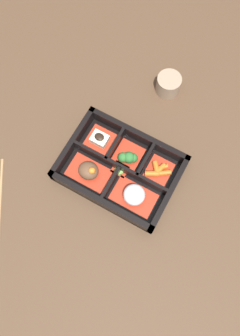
{
  "coord_description": "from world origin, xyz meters",
  "views": [
    {
      "loc": [
        -0.12,
        0.22,
        0.83
      ],
      "look_at": [
        0.0,
        0.0,
        0.03
      ],
      "focal_mm": 35.0,
      "sensor_mm": 36.0,
      "label": 1
    }
  ],
  "objects": [
    {
      "name": "ground_plane",
      "position": [
        0.0,
        0.0,
        0.0
      ],
      "size": [
        3.0,
        3.0,
        0.0
      ],
      "primitive_type": "plane",
      "color": "#4C3523"
    },
    {
      "name": "tea_cup",
      "position": [
        -0.0,
        -0.28,
        0.03
      ],
      "size": [
        0.07,
        0.07,
        0.05
      ],
      "color": "gray",
      "rests_on": "ground_plane"
    },
    {
      "name": "bento_base",
      "position": [
        0.0,
        0.0,
        0.01
      ],
      "size": [
        0.3,
        0.22,
        0.01
      ],
      "color": "black",
      "rests_on": "ground_plane"
    },
    {
      "name": "bento_rim",
      "position": [
        -0.0,
        -0.0,
        0.02
      ],
      "size": [
        0.3,
        0.22,
        0.05
      ],
      "color": "black",
      "rests_on": "ground_plane"
    },
    {
      "name": "bowl_carrots",
      "position": [
        -0.09,
        -0.04,
        0.02
      ],
      "size": [
        0.06,
        0.07,
        0.02
      ],
      "color": "#B22D19",
      "rests_on": "bento_base"
    },
    {
      "name": "bowl_greens",
      "position": [
        -0.0,
        -0.04,
        0.03
      ],
      "size": [
        0.07,
        0.07,
        0.04
      ],
      "color": "#B22D19",
      "rests_on": "bento_base"
    },
    {
      "name": "bowl_pickles",
      "position": [
        -0.0,
        0.0,
        0.02
      ],
      "size": [
        0.04,
        0.04,
        0.01
      ],
      "color": "#B22D19",
      "rests_on": "bento_base"
    },
    {
      "name": "bowl_tofu",
      "position": [
        0.09,
        -0.04,
        0.02
      ],
      "size": [
        0.07,
        0.07,
        0.03
      ],
      "color": "#B22D19",
      "rests_on": "bento_base"
    },
    {
      "name": "bowl_stew",
      "position": [
        0.07,
        0.05,
        0.03
      ],
      "size": [
        0.11,
        0.07,
        0.05
      ],
      "color": "#B22D19",
      "rests_on": "bento_base"
    },
    {
      "name": "bowl_rice",
      "position": [
        -0.07,
        0.05,
        0.03
      ],
      "size": [
        0.11,
        0.07,
        0.05
      ],
      "color": "#B22D19",
      "rests_on": "bento_base"
    }
  ]
}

